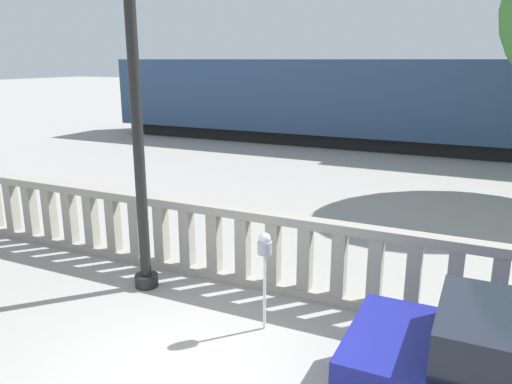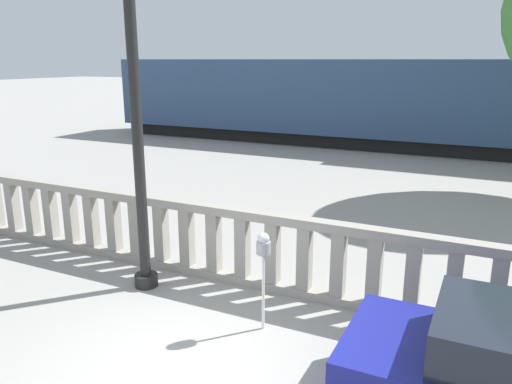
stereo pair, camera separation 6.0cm
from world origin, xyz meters
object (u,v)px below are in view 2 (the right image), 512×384
object	(u,v)px
parking_meter	(263,251)
train_near	(454,105)
train_far	(410,87)
lamppost	(132,50)

from	to	relation	value
parking_meter	train_near	bearing A→B (deg)	86.22
train_near	train_far	xyz separation A→B (m)	(-3.79, 13.12, 0.00)
lamppost	train_far	size ratio (longest dim) A/B	0.23
parking_meter	train_far	world-z (taller)	train_far
train_near	lamppost	bearing A→B (deg)	-102.43
train_near	train_far	world-z (taller)	same
train_near	train_far	bearing A→B (deg)	106.11
parking_meter	train_near	xyz separation A→B (m)	(1.02, 15.41, 0.74)
parking_meter	train_far	xyz separation A→B (m)	(-2.77, 28.53, 0.74)
parking_meter	train_far	distance (m)	28.67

